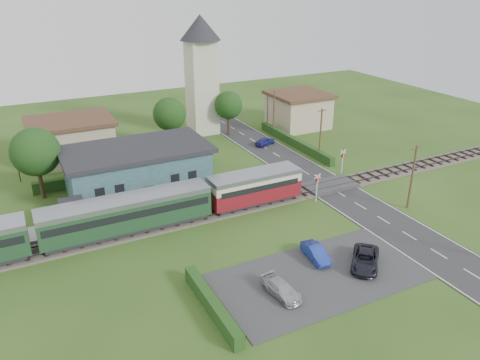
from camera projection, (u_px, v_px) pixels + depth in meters
name	position (u px, v px, depth m)	size (l,w,h in m)	color
ground	(263.00, 212.00, 48.65)	(120.00, 120.00, 0.00)	#2D4C19
railway_track	(254.00, 204.00, 50.24)	(76.00, 3.20, 0.49)	#4C443D
road	(340.00, 194.00, 52.76)	(6.00, 70.00, 0.05)	#28282B
car_park	(319.00, 276.00, 38.20)	(17.00, 9.00, 0.08)	#333335
crossing_deck	(329.00, 185.00, 54.32)	(6.20, 3.40, 0.45)	#333335
platform	(155.00, 210.00, 48.69)	(30.00, 3.00, 0.45)	gray
equipment_hut	(73.00, 213.00, 44.78)	(2.30, 2.30, 2.55)	beige
station_building	(138.00, 169.00, 52.44)	(16.00, 9.00, 5.30)	#2A5258
train	(92.00, 220.00, 42.52)	(43.20, 2.90, 3.40)	#232328
church_tower	(201.00, 66.00, 69.52)	(6.00, 6.00, 17.60)	beige
house_west	(72.00, 139.00, 61.79)	(10.80, 8.80, 5.50)	tan
house_east	(298.00, 109.00, 75.41)	(8.80, 8.80, 5.50)	tan
hedge_carpark	(212.00, 305.00, 34.05)	(0.80, 9.00, 1.20)	#193814
hedge_roadside	(294.00, 142.00, 67.36)	(0.80, 18.00, 1.20)	#193814
hedge_station	(129.00, 172.00, 56.94)	(22.00, 0.80, 1.30)	#193814
tree_a	(35.00, 152.00, 49.69)	(5.20, 5.20, 8.00)	#332316
tree_b	(169.00, 114.00, 64.63)	(4.60, 4.60, 7.34)	#332316
tree_c	(229.00, 105.00, 70.54)	(4.20, 4.20, 6.78)	#332316
utility_pole_b	(412.00, 176.00, 48.15)	(1.40, 0.22, 7.00)	#473321
utility_pole_c	(320.00, 134.00, 61.23)	(1.40, 0.22, 7.00)	#473321
utility_pole_d	(274.00, 112.00, 71.05)	(1.40, 0.22, 7.00)	#473321
crossing_signal_near	(317.00, 184.00, 50.10)	(0.84, 0.28, 3.28)	silver
crossing_signal_far	(343.00, 159.00, 57.00)	(0.84, 0.28, 3.28)	silver
streetlamp_west	(16.00, 158.00, 54.72)	(0.30, 0.30, 5.15)	#3F3F47
streetlamp_east	(268.00, 107.00, 76.12)	(0.30, 0.30, 5.15)	#3F3F47
car_on_road	(265.00, 141.00, 67.64)	(1.33, 3.29, 1.12)	navy
car_park_blue	(316.00, 253.00, 40.29)	(1.27, 3.65, 1.20)	#1D3499
car_park_silver	(281.00, 289.00, 35.70)	(1.55, 3.82, 1.11)	#B1B2BB
car_park_dark	(365.00, 259.00, 39.27)	(2.13, 4.62, 1.28)	black
pedestrian_near	(226.00, 188.00, 51.26)	(0.55, 0.36, 1.51)	gray
pedestrian_far	(104.00, 211.00, 46.04)	(0.82, 0.64, 1.69)	gray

